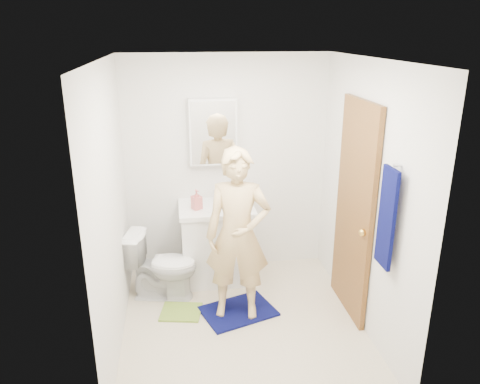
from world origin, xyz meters
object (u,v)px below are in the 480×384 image
(toilet, at_px, (162,265))
(toothbrush_cup, at_px, (241,196))
(man, at_px, (238,235))
(towel, at_px, (387,218))
(medicine_cabinet, at_px, (213,132))
(soap_dispenser, at_px, (197,200))
(vanity_cabinet, at_px, (217,245))

(toilet, distance_m, toothbrush_cup, 1.11)
(toothbrush_cup, bearing_deg, man, -99.91)
(towel, xyz_separation_m, toothbrush_cup, (-0.90, 1.62, -0.35))
(medicine_cabinet, height_order, toothbrush_cup, medicine_cabinet)
(towel, height_order, toilet, towel)
(towel, height_order, soap_dispenser, towel)
(towel, bearing_deg, soap_dispenser, 134.15)
(towel, distance_m, toothbrush_cup, 1.89)
(medicine_cabinet, relative_size, towel, 0.87)
(man, bearing_deg, toothbrush_cup, 91.12)
(toilet, height_order, toothbrush_cup, toothbrush_cup)
(towel, distance_m, soap_dispenser, 2.01)
(man, bearing_deg, vanity_cabinet, 110.82)
(toilet, xyz_separation_m, soap_dispenser, (0.38, 0.25, 0.60))
(vanity_cabinet, relative_size, man, 0.49)
(soap_dispenser, distance_m, man, 0.77)
(man, bearing_deg, towel, -24.15)
(soap_dispenser, bearing_deg, toilet, -146.70)
(towel, relative_size, soap_dispenser, 3.83)
(medicine_cabinet, height_order, soap_dispenser, medicine_cabinet)
(toilet, relative_size, toothbrush_cup, 5.76)
(toothbrush_cup, relative_size, man, 0.08)
(soap_dispenser, relative_size, toothbrush_cup, 1.70)
(towel, relative_size, toilet, 1.13)
(towel, bearing_deg, man, 144.82)
(towel, bearing_deg, toilet, 146.22)
(toilet, bearing_deg, soap_dispenser, -44.81)
(soap_dispenser, height_order, man, man)
(toilet, height_order, man, man)
(medicine_cabinet, distance_m, toothbrush_cup, 0.76)
(toothbrush_cup, distance_m, man, 0.89)
(vanity_cabinet, height_order, toilet, vanity_cabinet)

